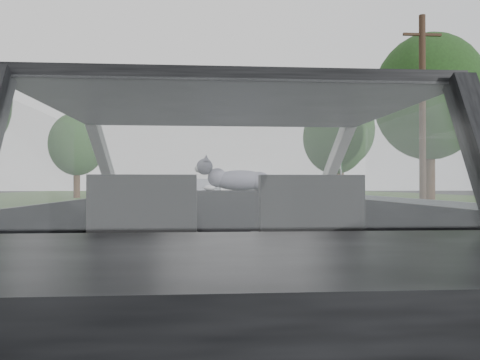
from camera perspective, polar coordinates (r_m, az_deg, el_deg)
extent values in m
cube|color=black|center=(2.64, -1.87, -7.47)|extent=(1.80, 4.00, 1.45)
cube|color=black|center=(3.25, -2.33, -3.95)|extent=(1.58, 0.45, 0.30)
cube|color=black|center=(2.35, -11.38, -4.52)|extent=(0.50, 0.72, 0.42)
cube|color=black|center=(2.39, 8.07, -4.47)|extent=(0.50, 0.72, 0.42)
torus|color=black|center=(2.97, -9.89, -2.92)|extent=(0.36, 0.36, 0.04)
ellipsoid|color=slate|center=(3.27, 0.04, 0.12)|extent=(0.56, 0.19, 0.25)
cube|color=gray|center=(13.38, 15.01, -2.48)|extent=(0.05, 90.00, 0.32)
imported|color=silver|center=(28.24, -4.44, -1.24)|extent=(2.42, 4.39, 1.36)
cube|color=#13461F|center=(21.71, 12.21, -0.30)|extent=(0.28, 0.89, 2.23)
cylinder|color=#302117|center=(19.50, 21.35, 7.62)|extent=(0.32, 0.32, 7.58)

